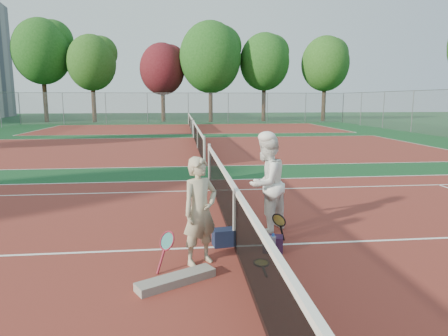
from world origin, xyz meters
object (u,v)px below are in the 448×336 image
Objects in this scene: player_a at (200,211)px; racket_spare at (261,263)px; net_main at (234,217)px; racket_black_held at (279,229)px; water_bottle at (273,245)px; sports_bag_purple at (273,244)px; player_b at (266,184)px; sports_bag_navy at (224,237)px; racket_red at (167,251)px.

racket_spare is at bearing -41.51° from player_a.
racket_black_held is at bearing 1.98° from net_main.
racket_spare is at bearing 8.04° from racket_black_held.
player_a is 1.33m from water_bottle.
sports_bag_purple is (-0.17, -0.30, -0.14)m from racket_black_held.
player_a is at bearing 85.17° from racket_spare.
sports_bag_purple is at bearing -25.34° from net_main.
player_b is 4.93× the size of sports_bag_navy.
racket_red is (-1.07, -0.75, -0.24)m from net_main.
racket_red is (-0.48, -0.15, -0.53)m from player_a.
player_a is 4.43× the size of sports_bag_navy.
sports_bag_purple is (0.28, 0.45, 0.11)m from racket_spare.
player_a is at bearing -169.85° from water_bottle.
racket_black_held reaches higher than water_bottle.
sports_bag_purple reaches higher than racket_spare.
sports_bag_purple is (1.17, 0.33, -0.67)m from player_a.
racket_red is at bearing 163.70° from player_a.
net_main is at bearing -23.15° from sports_bag_navy.
racket_spare is at bearing -121.18° from sports_bag_purple.
player_a reaches higher than net_main.
racket_spare is (-0.44, -0.76, -0.26)m from racket_black_held.
sports_bag_navy is (0.42, 0.67, -0.65)m from player_a.
water_bottle is (0.55, -0.40, -0.36)m from net_main.
player_b is 1.76m from racket_spare.
player_b is at bearing -136.20° from racket_black_held.
player_b is (1.27, 1.35, 0.09)m from player_a.
player_a is at bearing -34.54° from racket_red.
net_main reaches higher than racket_black_held.
sports_bag_navy is (-0.85, -0.68, -0.74)m from player_b.
racket_red is at bearing -167.75° from water_bottle.
player_a reaches higher than sports_bag_navy.
racket_red is at bearing -163.90° from sports_bag_purple.
player_a is 2.95× the size of racket_red.
racket_black_held is 0.93m from sports_bag_navy.
player_b reaches higher than racket_red.
water_bottle is at bearing -35.73° from net_main.
sports_bag_navy is 1.14× the size of sports_bag_purple.
racket_spare is 0.54m from sports_bag_purple.
water_bottle is at bearing -23.28° from player_a.
sports_bag_navy is at bearing -9.25° from racket_red.
sports_bag_purple is at bearing -27.93° from racket_spare.
racket_black_held is (1.34, 0.63, -0.53)m from player_a.
net_main reaches higher than water_bottle.
player_a is 1.57m from racket_black_held.
player_b is 2.96× the size of racket_spare.
player_b reaches higher than racket_spare.
racket_red is at bearing -144.88° from net_main.
water_bottle is (-0.19, -0.42, -0.12)m from racket_black_held.
racket_black_held is at bearing 65.32° from water_bottle.
player_a is at bearing -121.97° from sports_bag_navy.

